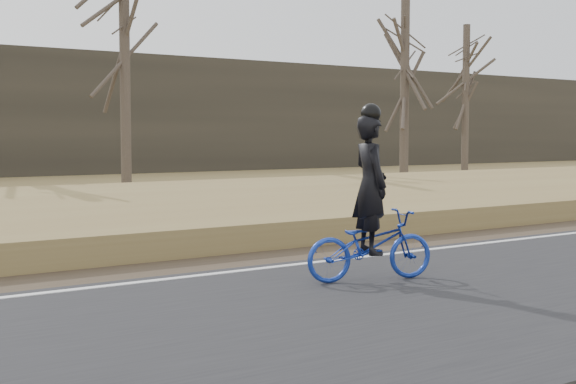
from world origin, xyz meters
TOP-DOWN VIEW (x-y plane):
  - ground at (0.00, 0.00)m, footprint 120.00×120.00m
  - road at (0.00, -2.50)m, footprint 120.00×6.00m
  - edge_line at (0.00, 0.20)m, footprint 120.00×0.12m
  - shoulder at (0.00, 1.20)m, footprint 120.00×1.60m
  - embankment at (0.00, 4.20)m, footprint 120.00×5.00m
  - ballast at (0.00, 8.00)m, footprint 120.00×3.00m
  - railroad at (0.00, 8.00)m, footprint 120.00×2.40m
  - cyclist at (-0.98, -1.36)m, footprint 1.83×1.05m
  - bare_tree_center at (3.47, 16.73)m, footprint 0.36×0.36m
  - bare_tree_right at (14.31, 14.42)m, footprint 0.36×0.36m
  - bare_tree_far_right at (22.93, 19.18)m, footprint 0.36×0.36m

SIDE VIEW (x-z plane):
  - ground at x=0.00m, z-range 0.00..0.00m
  - shoulder at x=0.00m, z-range 0.00..0.04m
  - road at x=0.00m, z-range 0.00..0.06m
  - edge_line at x=0.00m, z-range 0.06..0.07m
  - embankment at x=0.00m, z-range 0.00..0.44m
  - ballast at x=0.00m, z-range 0.00..0.45m
  - railroad at x=0.00m, z-range 0.38..0.67m
  - cyclist at x=-0.98m, z-range -0.34..1.95m
  - bare_tree_far_right at x=22.93m, z-range 0.00..7.48m
  - bare_tree_right at x=14.31m, z-range 0.00..7.55m
  - bare_tree_center at x=3.47m, z-range 0.00..9.74m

